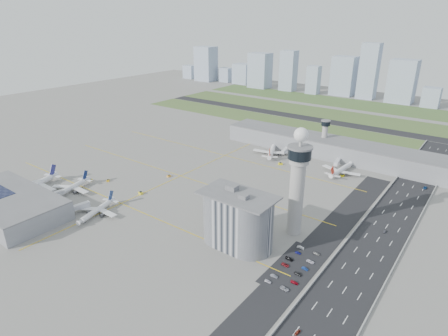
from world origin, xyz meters
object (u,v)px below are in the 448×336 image
Objects in this scene: tug_4 at (280,164)px; car_lot_6 at (285,289)px; tug_5 at (342,176)px; car_lot_1 at (274,276)px; car_lot_8 at (298,274)px; car_hw_0 at (297,332)px; car_hw_4 at (419,162)px; tug_0 at (91,180)px; car_lot_11 at (317,254)px; airplane_near_a at (33,182)px; tug_3 at (169,176)px; tug_1 at (108,180)px; car_lot_4 at (298,253)px; car_lot_3 at (289,259)px; control_tower at (298,178)px; car_hw_1 at (385,231)px; car_hw_2 at (425,188)px; airplane_far_a at (272,148)px; jet_bridge_far_1 at (339,161)px; car_lot_0 at (268,281)px; jet_bridge_near_0 at (22,188)px; jet_bridge_far_0 at (287,150)px; car_lot_5 at (301,247)px; jet_bridge_near_1 at (44,199)px; tug_2 at (141,193)px; admin_building at (237,220)px; airplane_near_c at (96,208)px; car_lot_2 at (285,265)px; car_lot_10 at (310,262)px; airplane_near_b at (69,186)px; secondary_tower at (325,134)px; car_lot_9 at (305,269)px; car_lot_7 at (295,283)px; airplane_far_b at (342,167)px.

car_lot_6 is (79.86, -140.79, -0.41)m from tug_4.
tug_5 is 143.54m from car_lot_1.
car_lot_8 is 1.21× the size of car_hw_0.
tug_0 is at bearing -126.57° from car_hw_4.
car_hw_0 is at bearing -81.42° from car_hw_4.
tug_5 reaches higher than car_lot_11.
tug_0 is (19.13, 35.20, -5.55)m from airplane_near_a.
tug_0 is 0.96× the size of tug_3.
car_lot_4 is (162.33, 1.51, -0.26)m from tug_1.
control_tower is at bearing 27.40° from car_lot_3.
car_hw_1 is 0.72× the size of car_hw_2.
car_hw_4 is at bearing -86.16° from airplane_far_a.
jet_bridge_far_1 reaches higher than car_lot_0.
car_lot_6 is (138.62, -63.73, -0.20)m from tug_3.
jet_bridge_near_0 is 224.66m from jet_bridge_far_0.
jet_bridge_near_1 is at bearing 101.22° from car_lot_5.
tug_2 is 1.01× the size of car_hw_4.
car_lot_5 is (90.33, -124.56, -5.22)m from airplane_far_a.
admin_building is at bearing 59.54° from car_lot_0.
tug_3 reaches higher than car_lot_6.
tug_5 is (104.79, 156.61, -4.11)m from airplane_near_c.
jet_bridge_far_0 is 3.34× the size of car_lot_2.
admin_building is at bearing 105.11° from car_lot_10.
car_hw_2 is (120.80, -9.82, -2.19)m from jet_bridge_far_0.
car_lot_8 is (20.33, -34.75, -34.38)m from control_tower.
airplane_near_b is 0.90× the size of airplane_far_a.
control_tower is 167.38m from tug_0.
admin_building reaches higher than car_lot_8.
jet_bridge_far_1 is 5.07× the size of tug_0.
jet_bridge_far_1 is 4.39× the size of car_hw_0.
car_lot_3 is at bearing -169.98° from airplane_far_a.
airplane_far_a is at bearing -140.74° from secondary_tower.
tug_0 is 0.58× the size of car_hw_2.
car_lot_9 is (206.24, 40.13, -2.28)m from jet_bridge_near_0.
control_tower is 200.06m from jet_bridge_near_0.
secondary_tower reaches higher than car_hw_1.
jet_bridge_far_1 is at bearing 16.62° from car_lot_2.
airplane_near_c is at bearing 109.11° from car_lot_9.
car_hw_4 is at bearing 1.74° from car_lot_6.
tug_5 is at bearing 12.78° from car_lot_3.
car_lot_3 is 10.88m from car_lot_10.
car_lot_11 is (205.67, 55.89, -2.29)m from jet_bridge_near_0.
car_lot_7 is at bearing -8.30° from car_lot_6.
tug_5 is 148.58m from car_lot_0.
jet_bridge_near_1 is 2.95× the size of car_hw_2.
airplane_far_b reaches higher than jet_bridge_near_0.
tug_3 is at bearing 172.70° from control_tower.
car_lot_2 is 13.80m from car_lot_4.
jet_bridge_near_0 is (-143.00, -211.00, -15.95)m from secondary_tower.
car_lot_11 is 1.15× the size of car_hw_4.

